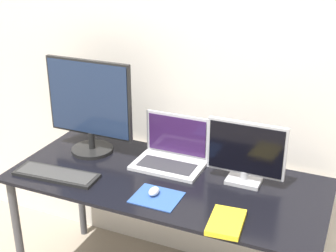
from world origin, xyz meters
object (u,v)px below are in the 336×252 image
monitor_right (246,153)px  mouse (154,191)px  laptop (172,153)px  keyboard (56,174)px  monitor_left (89,106)px  book (226,222)px

monitor_right → mouse: monitor_right is taller
laptop → keyboard: 0.62m
laptop → keyboard: (-0.49, -0.38, -0.05)m
monitor_left → mouse: size_ratio=7.41×
keyboard → mouse: bearing=3.2°
laptop → book: bearing=-44.5°
monitor_right → monitor_left: bearing=-180.0°
monitor_left → book: monitor_left is taller
monitor_right → book: monitor_right is taller
laptop → book: laptop is taller
monitor_right → keyboard: size_ratio=0.86×
mouse → monitor_right: bearing=39.5°
book → laptop: bearing=135.5°
keyboard → book: (0.94, -0.06, 0.00)m
laptop → monitor_left: bearing=-174.1°
monitor_left → mouse: 0.66m
monitor_right → book: bearing=-85.9°
monitor_right → laptop: 0.43m
monitor_right → keyboard: bearing=-160.1°
laptop → keyboard: laptop is taller
keyboard → mouse: mouse is taller
book → monitor_left: bearing=157.2°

